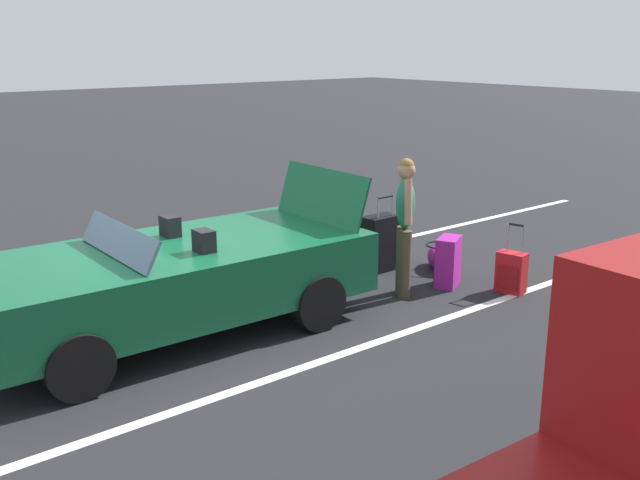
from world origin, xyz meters
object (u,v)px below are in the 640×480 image
object	(u,v)px
suitcase_large_black	(380,243)
suitcase_medium_bright	(448,262)
traveler_person	(405,220)
suitcase_small_carryon	(511,272)
convertible_car	(153,284)
duffel_bag	(439,257)

from	to	relation	value
suitcase_large_black	suitcase_medium_bright	distance (m)	1.02
suitcase_medium_bright	traveler_person	xyz separation A→B (m)	(0.68, -0.10, 0.62)
traveler_person	suitcase_small_carryon	bearing A→B (deg)	-178.45
suitcase_large_black	suitcase_medium_bright	xyz separation A→B (m)	(-0.21, 1.00, -0.06)
convertible_car	suitcase_medium_bright	bearing A→B (deg)	169.81
suitcase_medium_bright	suitcase_small_carryon	bearing A→B (deg)	-175.49
suitcase_medium_bright	convertible_car	bearing A→B (deg)	51.42
suitcase_medium_bright	traveler_person	bearing A→B (deg)	54.54
suitcase_medium_bright	suitcase_small_carryon	world-z (taller)	suitcase_small_carryon
convertible_car	suitcase_small_carryon	size ratio (longest dim) A/B	4.95
traveler_person	suitcase_large_black	bearing A→B (deg)	-80.82
suitcase_small_carryon	duffel_bag	distance (m)	1.19
suitcase_small_carryon	traveler_person	bearing A→B (deg)	-46.34
suitcase_medium_bright	suitcase_small_carryon	size ratio (longest dim) A/B	0.73
suitcase_medium_bright	traveler_person	world-z (taller)	traveler_person
duffel_bag	traveler_person	bearing A→B (deg)	20.90
suitcase_large_black	duffel_bag	distance (m)	0.83
suitcase_large_black	duffel_bag	world-z (taller)	suitcase_large_black
convertible_car	suitcase_large_black	distance (m)	3.40
suitcase_large_black	traveler_person	bearing A→B (deg)	151.19
suitcase_large_black	suitcase_small_carryon	xyz separation A→B (m)	(-0.61, 1.65, -0.12)
suitcase_small_carryon	traveler_person	distance (m)	1.48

